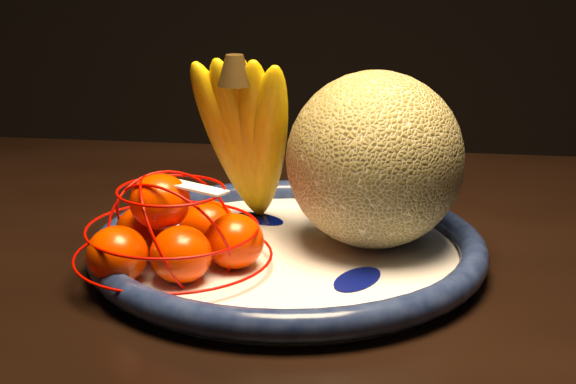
{
  "coord_description": "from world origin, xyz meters",
  "views": [
    {
      "loc": [
        -0.16,
        -0.8,
        1.05
      ],
      "look_at": [
        -0.17,
        0.0,
        0.8
      ],
      "focal_mm": 55.0,
      "sensor_mm": 36.0,
      "label": 1
    }
  ],
  "objects_px": {
    "dining_table": "(363,331)",
    "mandarin_bag": "(174,235)",
    "fruit_bowl": "(288,250)",
    "cantaloupe": "(375,160)",
    "banana_bunch": "(248,132)"
  },
  "relations": [
    {
      "from": "fruit_bowl",
      "to": "banana_bunch",
      "type": "bearing_deg",
      "value": 120.06
    },
    {
      "from": "banana_bunch",
      "to": "mandarin_bag",
      "type": "distance_m",
      "value": 0.15
    },
    {
      "from": "dining_table",
      "to": "fruit_bowl",
      "type": "xyz_separation_m",
      "value": [
        -0.08,
        -0.01,
        0.09
      ]
    },
    {
      "from": "banana_bunch",
      "to": "dining_table",
      "type": "bearing_deg",
      "value": -10.72
    },
    {
      "from": "cantaloupe",
      "to": "mandarin_bag",
      "type": "bearing_deg",
      "value": -160.35
    },
    {
      "from": "mandarin_bag",
      "to": "dining_table",
      "type": "bearing_deg",
      "value": 19.1
    },
    {
      "from": "fruit_bowl",
      "to": "mandarin_bag",
      "type": "xyz_separation_m",
      "value": [
        -0.1,
        -0.05,
        0.03
      ]
    },
    {
      "from": "dining_table",
      "to": "mandarin_bag",
      "type": "height_order",
      "value": "mandarin_bag"
    },
    {
      "from": "fruit_bowl",
      "to": "mandarin_bag",
      "type": "height_order",
      "value": "mandarin_bag"
    },
    {
      "from": "cantaloupe",
      "to": "mandarin_bag",
      "type": "height_order",
      "value": "cantaloupe"
    },
    {
      "from": "dining_table",
      "to": "mandarin_bag",
      "type": "xyz_separation_m",
      "value": [
        -0.18,
        -0.06,
        0.12
      ]
    },
    {
      "from": "dining_table",
      "to": "mandarin_bag",
      "type": "distance_m",
      "value": 0.23
    },
    {
      "from": "fruit_bowl",
      "to": "banana_bunch",
      "type": "height_order",
      "value": "banana_bunch"
    },
    {
      "from": "cantaloupe",
      "to": "dining_table",
      "type": "bearing_deg",
      "value": -147.09
    },
    {
      "from": "dining_table",
      "to": "cantaloupe",
      "type": "distance_m",
      "value": 0.18
    }
  ]
}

